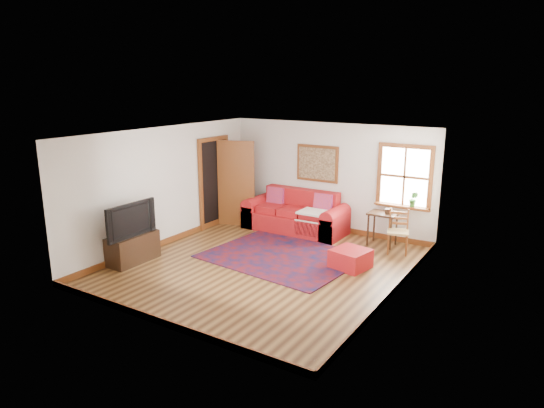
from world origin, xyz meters
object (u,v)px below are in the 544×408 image
Objects in this scene: red_leather_sofa at (296,217)px; ladder_back_chair at (398,230)px; red_ottoman at (351,259)px; side_table at (383,218)px; media_cabinet at (133,248)px.

red_leather_sofa is 2.69× the size of ladder_back_chair.
ladder_back_chair reaches higher than red_ottoman.
red_leather_sofa is 3.84× the size of red_ottoman.
red_leather_sofa is at bearing -178.87° from side_table.
red_ottoman is (2.03, -1.52, -0.13)m from red_leather_sofa.
ladder_back_chair is (2.49, -0.21, 0.17)m from red_leather_sofa.
red_leather_sofa is 2.09m from side_table.
red_leather_sofa is at bearing 64.47° from media_cabinet.
ladder_back_chair reaches higher than media_cabinet.
red_leather_sofa is 2.50m from ladder_back_chair.
red_leather_sofa is 2.37× the size of media_cabinet.
side_table reaches higher than media_cabinet.
ladder_back_chair is (0.42, -0.25, -0.11)m from side_table.
side_table is 0.80× the size of ladder_back_chair.
red_ottoman is at bearing 27.86° from media_cabinet.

